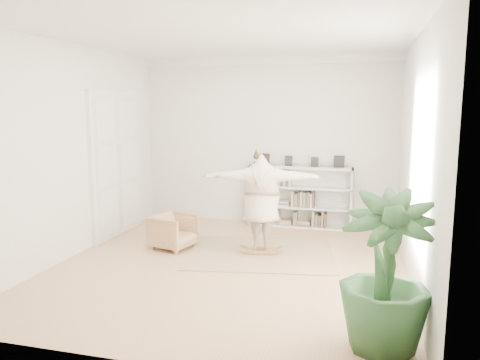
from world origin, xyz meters
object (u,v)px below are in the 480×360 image
Objects in this scene: bookshelf at (299,197)px; rocker_board at (261,250)px; houseplant at (385,272)px; armchair at (174,231)px; person at (261,200)px.

rocker_board is (-0.38, -2.05, -0.57)m from bookshelf.
bookshelf is at bearing 69.96° from rocker_board.
houseplant is (1.94, -2.85, 0.78)m from rocker_board.
rocker_board is (1.60, 0.09, -0.25)m from armchair.
bookshelf is 2.93m from armchair.
rocker_board is 0.28× the size of person.
armchair is 0.41× the size of houseplant.
person reaches higher than houseplant.
person reaches higher than rocker_board.
armchair is at bearing 173.66° from rocker_board.
person reaches higher than armchair.
rocker_board is 3.53m from houseplant.
houseplant reaches higher than rocker_board.
armchair reaches higher than rocker_board.
armchair is 1.23× the size of rocker_board.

